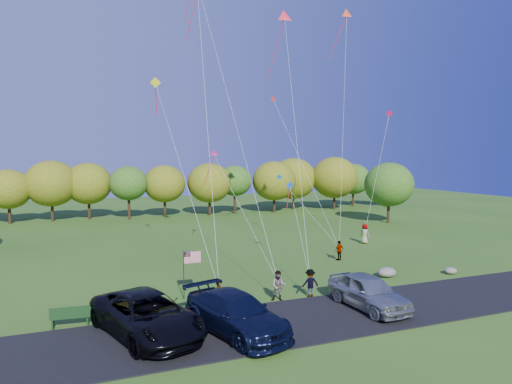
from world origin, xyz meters
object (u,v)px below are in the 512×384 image
Objects in this scene: minivan_dark at (147,315)px; flyer_d at (339,250)px; flyer_b at (279,286)px; flyer_c at (310,283)px; flyer_a at (219,294)px; park_bench at (70,316)px; minivan_silver at (368,291)px; minivan_navy at (236,314)px; trash_barrel at (152,305)px; flyer_e at (365,234)px.

flyer_d is at bearing 13.75° from minivan_dark.
flyer_b reaches higher than flyer_c.
park_bench is at bearing 129.08° from flyer_a.
minivan_silver reaches higher than flyer_a.
minivan_navy reaches higher than flyer_b.
park_bench is (-7.43, -0.01, -0.22)m from flyer_a.
flyer_a is 5.53m from flyer_c.
trash_barrel is (-9.03, 0.63, -0.42)m from flyer_c.
flyer_d is 21.01m from park_bench.
flyer_c is at bearing 108.54° from flyer_e.
trash_barrel is at bearing 59.95° from minivan_dark.
trash_barrel is (-3.16, 4.32, -0.56)m from minivan_navy.
minivan_dark is at bearing -135.05° from flyer_b.
minivan_silver reaches higher than minivan_navy.
flyer_e is at bearing -130.04° from flyer_c.
flyer_e is 1.00× the size of park_bench.
minivan_navy is 4.05× the size of flyer_a.
flyer_b is (3.52, 0.00, 0.10)m from flyer_a.
flyer_b is at bearing 27.18° from minivan_navy.
flyer_b is at bearing 25.18° from flyer_d.
minivan_silver is 3.57m from flyer_c.
flyer_e is at bearing 32.20° from park_bench.
flyer_a is 3.52m from flyer_b.
flyer_c reaches higher than flyer_a.
minivan_dark reaches higher than flyer_a.
flyer_b is 2.01m from flyer_c.
flyer_a is at bearing 6.14° from park_bench.
minivan_dark is 11.59m from minivan_silver.
minivan_dark reaches higher than trash_barrel.
minivan_navy is at bearing -53.79° from trash_barrel.
flyer_d reaches higher than park_bench.
minivan_dark reaches higher than flyer_e.
flyer_d is at bearing 68.04° from flyer_b.
flyer_b is 1.12× the size of flyer_d.
flyer_c is 9.06m from trash_barrel.
minivan_dark is 3.66× the size of park_bench.
park_bench is (-14.83, 3.03, -0.41)m from minivan_silver.
minivan_dark is at bearing 174.11° from minivan_silver.
flyer_b is at bearing -5.13° from trash_barrel.
flyer_d is at bearing -126.60° from flyer_c.
flyer_d is 1.93× the size of trash_barrel.
park_bench is (-10.95, -0.01, -0.32)m from flyer_b.
flyer_e is at bearing -16.34° from flyer_a.
minivan_silver is 11.56m from flyer_d.
minivan_dark is 19.15m from flyer_d.
flyer_e is 2.32× the size of trash_barrel.
minivan_dark is 3.66× the size of flyer_e.
minivan_navy is at bearing 37.33° from flyer_c.
minivan_silver reaches higher than trash_barrel.
minivan_dark is 3.94× the size of flyer_b.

